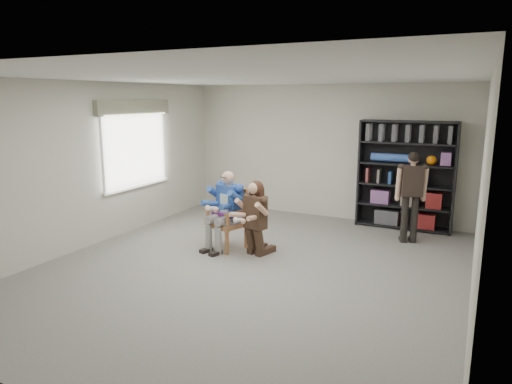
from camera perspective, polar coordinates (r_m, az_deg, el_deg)
The scene contains 8 objects.
room_shell at distance 6.58m, azimuth -0.75°, elevation 1.88°, with size 6.00×7.00×2.80m, color beige, non-canonical shape.
floor at distance 6.96m, azimuth -0.72°, elevation -9.56°, with size 6.00×7.00×0.01m, color slate.
window_left at distance 9.03m, azimuth -14.76°, elevation 5.64°, with size 0.16×2.00×1.75m, color silver, non-canonical shape.
armchair at distance 7.72m, azimuth -3.71°, elevation -3.38°, with size 0.60×0.58×1.03m, color #9D5D2B, non-canonical shape.
seated_man at distance 7.68m, azimuth -3.72°, elevation -2.27°, with size 0.58×0.81×1.34m, color #244591, non-canonical shape.
kneeling_woman at distance 7.33m, azimuth -0.25°, elevation -3.39°, with size 0.52×0.83×1.23m, color #33251B, non-canonical shape.
bookshelf at distance 9.26m, azimuth 18.20°, elevation 1.96°, with size 1.80×0.38×2.10m, color black, non-canonical shape.
standing_man at distance 8.40m, azimuth 18.79°, elevation -0.69°, with size 0.50×0.28×1.62m, color black, non-canonical shape.
Camera 1 is at (2.95, -5.78, 2.52)m, focal length 32.00 mm.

